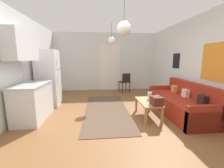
{
  "coord_description": "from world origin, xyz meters",
  "views": [
    {
      "loc": [
        -0.34,
        -3.18,
        1.49
      ],
      "look_at": [
        0.03,
        0.82,
        0.76
      ],
      "focal_mm": 23.02,
      "sensor_mm": 36.0,
      "label": 1
    }
  ],
  "objects_px": {
    "bamboo_vase": "(150,96)",
    "pendant_lamp_far": "(112,41)",
    "accent_chair": "(125,81)",
    "refrigerator": "(48,78)",
    "pendant_lamp_near": "(124,28)",
    "coffee_table": "(148,103)",
    "couch": "(181,103)",
    "handbag": "(156,101)"
  },
  "relations": [
    {
      "from": "bamboo_vase",
      "to": "pendant_lamp_far",
      "type": "height_order",
      "value": "pendant_lamp_far"
    },
    {
      "from": "bamboo_vase",
      "to": "accent_chair",
      "type": "distance_m",
      "value": 2.62
    },
    {
      "from": "refrigerator",
      "to": "pendant_lamp_near",
      "type": "relative_size",
      "value": 2.54
    },
    {
      "from": "coffee_table",
      "to": "refrigerator",
      "type": "bearing_deg",
      "value": 156.5
    },
    {
      "from": "couch",
      "to": "pendant_lamp_near",
      "type": "xyz_separation_m",
      "value": [
        -1.68,
        -0.47,
        1.81
      ]
    },
    {
      "from": "coffee_table",
      "to": "bamboo_vase",
      "type": "distance_m",
      "value": 0.24
    },
    {
      "from": "couch",
      "to": "pendant_lamp_far",
      "type": "bearing_deg",
      "value": 140.29
    },
    {
      "from": "coffee_table",
      "to": "handbag",
      "type": "xyz_separation_m",
      "value": [
        0.08,
        -0.31,
        0.17
      ]
    },
    {
      "from": "coffee_table",
      "to": "handbag",
      "type": "bearing_deg",
      "value": -75.26
    },
    {
      "from": "couch",
      "to": "accent_chair",
      "type": "height_order",
      "value": "couch"
    },
    {
      "from": "pendant_lamp_far",
      "to": "coffee_table",
      "type": "bearing_deg",
      "value": -63.95
    },
    {
      "from": "coffee_table",
      "to": "couch",
      "type": "bearing_deg",
      "value": 8.5
    },
    {
      "from": "coffee_table",
      "to": "pendant_lamp_near",
      "type": "xyz_separation_m",
      "value": [
        -0.7,
        -0.33,
        1.74
      ]
    },
    {
      "from": "accent_chair",
      "to": "handbag",
      "type": "bearing_deg",
      "value": 75.38
    },
    {
      "from": "handbag",
      "to": "pendant_lamp_far",
      "type": "bearing_deg",
      "value": 114.33
    },
    {
      "from": "couch",
      "to": "handbag",
      "type": "distance_m",
      "value": 1.03
    },
    {
      "from": "handbag",
      "to": "accent_chair",
      "type": "bearing_deg",
      "value": 93.09
    },
    {
      "from": "coffee_table",
      "to": "refrigerator",
      "type": "height_order",
      "value": "refrigerator"
    },
    {
      "from": "accent_chair",
      "to": "coffee_table",
      "type": "bearing_deg",
      "value": 74.04
    },
    {
      "from": "coffee_table",
      "to": "refrigerator",
      "type": "distance_m",
      "value": 3.11
    },
    {
      "from": "couch",
      "to": "pendant_lamp_far",
      "type": "distance_m",
      "value": 2.91
    },
    {
      "from": "refrigerator",
      "to": "bamboo_vase",
      "type": "bearing_deg",
      "value": -20.22
    },
    {
      "from": "handbag",
      "to": "pendant_lamp_far",
      "type": "xyz_separation_m",
      "value": [
        -0.87,
        1.92,
        1.56
      ]
    },
    {
      "from": "pendant_lamp_far",
      "to": "accent_chair",
      "type": "bearing_deg",
      "value": 58.86
    },
    {
      "from": "couch",
      "to": "pendant_lamp_far",
      "type": "xyz_separation_m",
      "value": [
        -1.76,
        1.46,
        1.8
      ]
    },
    {
      "from": "coffee_table",
      "to": "bamboo_vase",
      "type": "xyz_separation_m",
      "value": [
        0.09,
        0.15,
        0.16
      ]
    },
    {
      "from": "coffee_table",
      "to": "refrigerator",
      "type": "relative_size",
      "value": 0.53
    },
    {
      "from": "bamboo_vase",
      "to": "accent_chair",
      "type": "xyz_separation_m",
      "value": [
        -0.17,
        2.61,
        -0.03
      ]
    },
    {
      "from": "pendant_lamp_far",
      "to": "handbag",
      "type": "bearing_deg",
      "value": -65.67
    },
    {
      "from": "handbag",
      "to": "accent_chair",
      "type": "relative_size",
      "value": 0.38
    },
    {
      "from": "bamboo_vase",
      "to": "refrigerator",
      "type": "bearing_deg",
      "value": 159.78
    },
    {
      "from": "pendant_lamp_far",
      "to": "bamboo_vase",
      "type": "bearing_deg",
      "value": -58.97
    },
    {
      "from": "couch",
      "to": "handbag",
      "type": "height_order",
      "value": "couch"
    },
    {
      "from": "accent_chair",
      "to": "pendant_lamp_far",
      "type": "distance_m",
      "value": 2.09
    },
    {
      "from": "couch",
      "to": "pendant_lamp_near",
      "type": "relative_size",
      "value": 3.16
    },
    {
      "from": "pendant_lamp_near",
      "to": "handbag",
      "type": "bearing_deg",
      "value": 1.1
    },
    {
      "from": "couch",
      "to": "bamboo_vase",
      "type": "relative_size",
      "value": 5.14
    },
    {
      "from": "coffee_table",
      "to": "bamboo_vase",
      "type": "height_order",
      "value": "bamboo_vase"
    },
    {
      "from": "bamboo_vase",
      "to": "pendant_lamp_near",
      "type": "xyz_separation_m",
      "value": [
        -0.79,
        -0.48,
        1.58
      ]
    },
    {
      "from": "bamboo_vase",
      "to": "pendant_lamp_near",
      "type": "bearing_deg",
      "value": -148.85
    },
    {
      "from": "couch",
      "to": "refrigerator",
      "type": "xyz_separation_m",
      "value": [
        -3.78,
        1.08,
        0.59
      ]
    },
    {
      "from": "coffee_table",
      "to": "pendant_lamp_near",
      "type": "bearing_deg",
      "value": -155.21
    }
  ]
}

